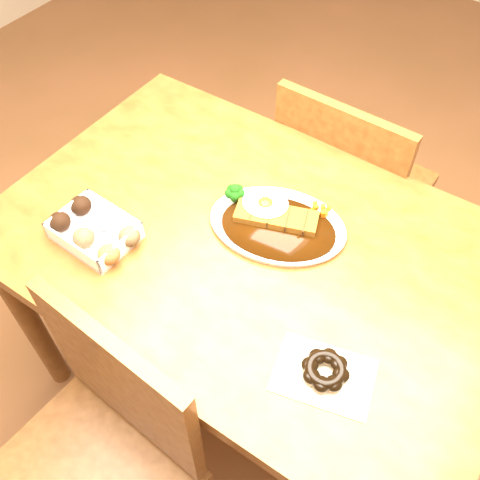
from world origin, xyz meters
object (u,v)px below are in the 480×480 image
Objects in this scene: table at (251,266)px; donut_box at (94,230)px; pon_de_ring at (325,371)px; katsu_curry_plate at (276,221)px; chair_far at (346,189)px; chair_near at (97,463)px.

donut_box is (-0.31, -0.19, 0.12)m from table.
pon_de_ring reaches higher than table.
katsu_curry_plate reaches higher than table.
katsu_curry_plate is 0.42m from donut_box.
donut_box is at bearing 179.10° from pon_de_ring.
chair_far is at bearing 88.01° from table.
pon_de_ring is (0.27, -0.27, 0.00)m from katsu_curry_plate.
chair_far is 1.07m from chair_near.
table is 0.56m from chair_near.
katsu_curry_plate is 1.72× the size of donut_box.
katsu_curry_plate is 1.70× the size of pon_de_ring.
chair_near is 0.67m from katsu_curry_plate.
chair_near is 0.56m from pon_de_ring.
katsu_curry_plate is at bearing 86.95° from chair_near.
katsu_curry_plate is (0.00, -0.47, 0.29)m from chair_far.
katsu_curry_plate is 0.39m from pon_de_ring.
pon_de_ring is at bearing 47.73° from chair_near.
chair_near is 0.52m from donut_box.
chair_near reaches higher than katsu_curry_plate.
chair_far reaches higher than katsu_curry_plate.
chair_near reaches higher than table.
chair_far is 4.06× the size of pon_de_ring.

